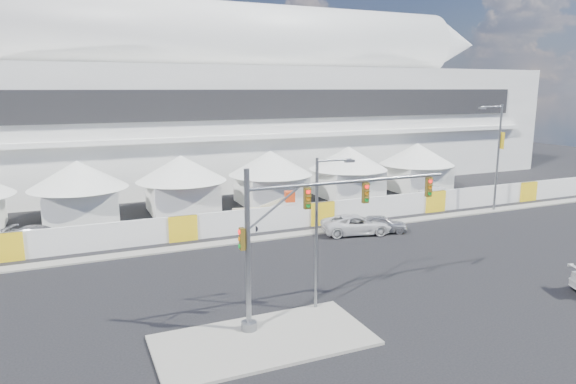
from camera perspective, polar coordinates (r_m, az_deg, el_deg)
name	(u,v)px	position (r m, az deg, el deg)	size (l,w,h in m)	color
ground	(344,297)	(29.62, 6.28, -11.56)	(160.00, 160.00, 0.00)	black
median_island	(263,340)	(24.80, -2.74, -16.11)	(10.00, 5.00, 0.15)	gray
far_curb	(465,214)	(50.69, 19.08, -2.28)	(80.00, 1.20, 0.12)	gray
stadium	(248,104)	(68.87, -4.50, 9.69)	(80.00, 24.80, 21.98)	silver
tent_row	(228,176)	(50.37, -6.74, 1.79)	(53.40, 8.40, 5.40)	white
hoarding_fence	(322,213)	(44.16, 3.79, -2.38)	(70.00, 0.25, 2.00)	white
scaffold_tower	(492,125)	(84.52, 21.74, 6.90)	(4.40, 4.40, 12.00)	#595B60
sedan_silver	(381,224)	(42.49, 10.29, -3.49)	(4.21, 1.69, 1.43)	#A7A8AC
pickup_curb	(356,224)	(41.75, 7.62, -3.58)	(5.63, 2.60, 1.57)	silver
lot_car_a	(440,193)	(56.10, 16.56, -0.15)	(4.35, 1.52, 1.43)	silver
lot_car_b	(484,193)	(58.35, 20.95, -0.07)	(3.78, 1.52, 1.29)	black
lot_car_c	(40,236)	(42.62, -25.81, -4.41)	(5.02, 2.04, 1.46)	#ABAAAF
traffic_mast	(294,236)	(24.80, 0.63, -4.92)	(11.39, 0.76, 7.84)	slate
streetlight_median	(320,223)	(26.50, 3.59, -3.46)	(2.21, 0.22, 7.98)	slate
streetlight_curb	(497,150)	(51.96, 22.17, 4.33)	(2.99, 0.67, 10.11)	gray
boom_lift	(247,220)	(42.64, -4.59, -3.11)	(6.31, 1.99, 3.13)	#E74315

